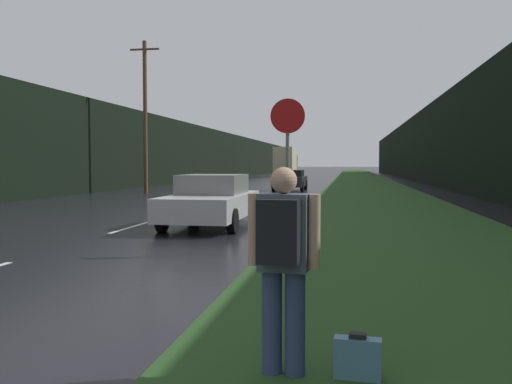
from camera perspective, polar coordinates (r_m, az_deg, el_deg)
The scene contains 13 objects.
grass_verge at distance 41.58m, azimuth 11.65°, elevation 0.56°, with size 6.00×240.00×0.02m, color #26471E.
lane_stripe_c at distance 15.36m, azimuth -12.84°, elevation -3.57°, with size 0.12×3.00×0.01m, color silver.
lane_stripe_d at distance 21.96m, azimuth -5.79°, elevation -1.55°, with size 0.12×3.00×0.01m, color silver.
lane_stripe_e at distance 28.74m, azimuth -2.04°, elevation -0.46°, with size 0.12×3.00×0.01m, color silver.
treeline_far_side at distance 54.00m, azimuth -7.59°, elevation 4.12°, with size 2.00×140.00×5.63m, color black.
treeline_near_side at distance 52.07m, azimuth 17.97°, elevation 4.57°, with size 2.00×140.00×6.60m, color black.
utility_pole_far at distance 33.41m, azimuth -11.58°, elevation 7.95°, with size 1.80×0.24×9.05m.
stop_sign at distance 10.55m, azimuth 3.34°, elevation 3.47°, with size 0.67×0.07×3.00m.
hitchhiker_with_backpack at distance 4.39m, azimuth 2.82°, elevation -6.92°, with size 0.59×0.43×1.71m.
suitcase at distance 4.60m, azimuth 10.64°, elevation -16.88°, with size 0.39×0.16×0.39m.
car_passing_near at distance 15.09m, azimuth -4.71°, elevation -0.90°, with size 2.04×4.59×1.43m.
car_passing_far at distance 35.12m, azimuth 3.63°, elevation 1.28°, with size 1.98×4.52×1.33m.
delivery_truck at distance 69.19m, azimuth 3.17°, elevation 3.20°, with size 2.53×7.92×3.78m.
Camera 1 is at (5.89, -1.52, 1.74)m, focal length 38.00 mm.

